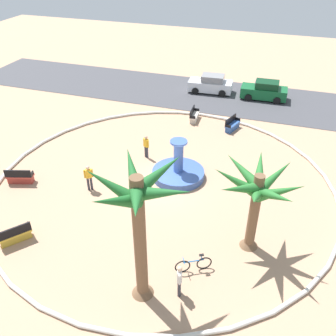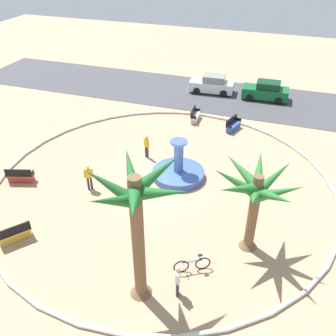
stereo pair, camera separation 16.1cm
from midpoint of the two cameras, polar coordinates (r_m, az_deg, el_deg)
name	(u,v)px [view 2 (the right image)]	position (r m, az deg, el deg)	size (l,w,h in m)	color
ground_plane	(164,184)	(22.30, -0.49, -2.46)	(80.00, 80.00, 0.00)	tan
plaza_curb	(164,182)	(22.24, -0.49, -2.25)	(20.25, 20.25, 0.20)	silver
street_asphalt	(216,96)	(34.67, 7.61, 11.04)	(48.00, 8.00, 0.03)	#424247
fountain	(178,172)	(22.71, 1.80, -0.66)	(3.23, 3.23, 2.56)	#38569E
palm_tree_near_fountain	(136,211)	(13.28, -4.64, -6.65)	(4.06, 4.01, 6.28)	brown
palm_tree_by_curb	(256,192)	(16.64, 13.71, -3.62)	(4.10, 4.23, 4.42)	brown
bench_east	(233,126)	(28.59, 10.22, 6.46)	(0.97, 1.68, 1.00)	#335BA8
bench_west	(21,177)	(23.98, -21.70, -1.30)	(1.68, 0.95, 1.00)	#B73D33
bench_north	(15,235)	(19.88, -22.46, -9.53)	(1.38, 1.57, 1.00)	gold
bench_southeast	(195,116)	(29.70, 4.38, 7.98)	(0.58, 1.62, 1.00)	beige
bicycle_red_frame	(192,265)	(17.07, 4.06, -14.71)	(1.52, 0.90, 0.94)	black
person_cyclist_helmet	(178,279)	(15.78, 1.81, -16.86)	(0.29, 0.51, 1.68)	#33333D
person_cyclist_photo	(89,176)	(21.79, -11.97, -1.25)	(0.46, 0.35, 1.66)	#33333D
person_pedestrian_stroll	(147,145)	(24.41, -3.15, 3.51)	(0.47, 0.34, 1.63)	#33333D
parked_car_leftmost	(212,84)	(35.14, 6.99, 12.73)	(4.11, 2.14, 1.67)	silver
parked_car_second	(266,91)	(34.50, 15.05, 11.44)	(4.06, 2.03, 1.67)	#145B2D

